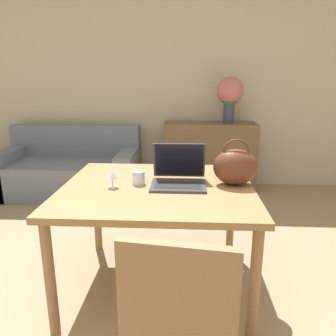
# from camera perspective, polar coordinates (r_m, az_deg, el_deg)

# --- Properties ---
(wall_back) EXTENTS (10.00, 0.06, 2.70)m
(wall_back) POSITION_cam_1_polar(r_m,az_deg,el_deg) (4.40, -0.83, 14.59)
(wall_back) COLOR #BCB29E
(wall_back) RESTS_ON ground_plane
(dining_table) EXTENTS (1.23, 1.09, 0.74)m
(dining_table) POSITION_cam_1_polar(r_m,az_deg,el_deg) (2.16, -1.80, -5.07)
(dining_table) COLOR olive
(dining_table) RESTS_ON ground_plane
(chair) EXTENTS (0.50, 0.50, 0.90)m
(chair) POSITION_cam_1_polar(r_m,az_deg,el_deg) (1.41, 2.42, -25.13)
(chair) COLOR olive
(chair) RESTS_ON ground_plane
(couch) EXTENTS (1.69, 0.86, 0.82)m
(couch) POSITION_cam_1_polar(r_m,az_deg,el_deg) (4.31, -16.54, -0.44)
(couch) COLOR slate
(couch) RESTS_ON ground_plane
(sideboard) EXTENTS (1.15, 0.40, 0.87)m
(sideboard) POSITION_cam_1_polar(r_m,az_deg,el_deg) (4.23, 7.21, 1.94)
(sideboard) COLOR brown
(sideboard) RESTS_ON ground_plane
(laptop) EXTENTS (0.35, 0.32, 0.26)m
(laptop) POSITION_cam_1_polar(r_m,az_deg,el_deg) (2.16, 1.87, -0.95)
(laptop) COLOR #38383D
(laptop) RESTS_ON dining_table
(drinking_glass) EXTENTS (0.08, 0.08, 0.09)m
(drinking_glass) POSITION_cam_1_polar(r_m,az_deg,el_deg) (2.16, -5.06, -1.67)
(drinking_glass) COLOR silver
(drinking_glass) RESTS_ON dining_table
(wine_glass) EXTENTS (0.07, 0.07, 0.12)m
(wine_glass) POSITION_cam_1_polar(r_m,az_deg,el_deg) (2.10, -9.71, -1.21)
(wine_glass) COLOR silver
(wine_glass) RESTS_ON dining_table
(handbag) EXTENTS (0.29, 0.19, 0.30)m
(handbag) POSITION_cam_1_polar(r_m,az_deg,el_deg) (2.16, 11.65, 0.23)
(handbag) COLOR #592D1E
(handbag) RESTS_ON dining_table
(flower_vase) EXTENTS (0.32, 0.32, 0.56)m
(flower_vase) POSITION_cam_1_polar(r_m,az_deg,el_deg) (4.12, 10.70, 12.57)
(flower_vase) COLOR #333847
(flower_vase) RESTS_ON sideboard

